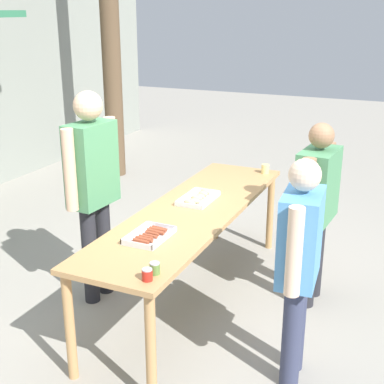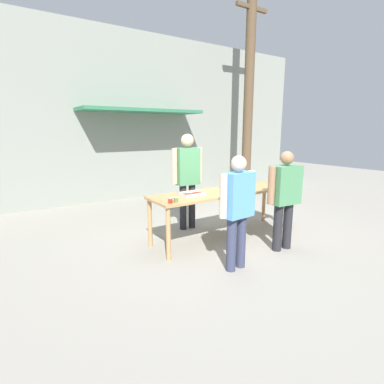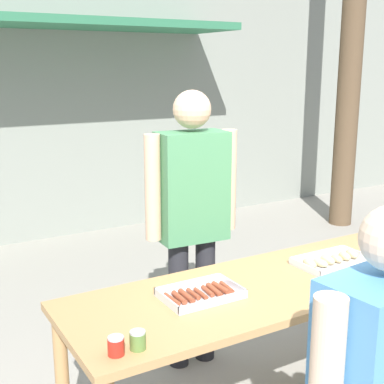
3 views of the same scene
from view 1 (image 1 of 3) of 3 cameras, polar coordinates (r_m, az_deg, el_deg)
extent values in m
plane|color=gray|center=(4.87, 0.00, -11.26)|extent=(24.00, 24.00, 0.00)
cube|color=tan|center=(4.51, 0.00, -2.04)|extent=(2.78, 0.76, 0.04)
cylinder|color=tan|center=(3.54, -4.41, -16.41)|extent=(0.07, 0.07, 0.82)
cylinder|color=tan|center=(5.73, 8.34, -2.16)|extent=(0.07, 0.07, 0.82)
cylinder|color=tan|center=(3.83, -12.91, -13.83)|extent=(0.07, 0.07, 0.82)
cylinder|color=tan|center=(5.92, 2.53, -1.28)|extent=(0.07, 0.07, 0.82)
cube|color=silver|center=(3.95, -4.55, -4.85)|extent=(0.39, 0.26, 0.01)
cube|color=silver|center=(3.89, -2.92, -4.88)|extent=(0.39, 0.01, 0.03)
cube|color=silver|center=(4.00, -6.15, -4.26)|extent=(0.39, 0.01, 0.03)
cube|color=silver|center=(3.79, -5.95, -5.61)|extent=(0.01, 0.26, 0.03)
cube|color=silver|center=(4.10, -3.27, -3.60)|extent=(0.01, 0.26, 0.03)
cylinder|color=brown|center=(3.83, -5.82, -5.47)|extent=(0.03, 0.13, 0.02)
cylinder|color=brown|center=(3.85, -5.47, -5.25)|extent=(0.03, 0.13, 0.03)
cylinder|color=brown|center=(3.88, -5.12, -5.04)|extent=(0.04, 0.14, 0.03)
cylinder|color=brown|center=(3.92, -4.93, -4.81)|extent=(0.03, 0.11, 0.02)
cylinder|color=brown|center=(3.94, -4.51, -4.67)|extent=(0.03, 0.12, 0.02)
cylinder|color=brown|center=(3.98, -4.28, -4.41)|extent=(0.03, 0.11, 0.02)
cylinder|color=brown|center=(4.00, -3.91, -4.24)|extent=(0.04, 0.15, 0.03)
cylinder|color=brown|center=(4.04, -3.69, -4.01)|extent=(0.03, 0.14, 0.03)
cylinder|color=brown|center=(4.07, -3.46, -3.87)|extent=(0.04, 0.13, 0.02)
cube|color=silver|center=(4.70, 0.68, -0.86)|extent=(0.43, 0.25, 0.01)
cube|color=silver|center=(4.65, 2.07, -0.82)|extent=(0.43, 0.01, 0.03)
cube|color=silver|center=(4.74, -0.68, -0.41)|extent=(0.43, 0.01, 0.03)
cube|color=silver|center=(4.51, -0.40, -1.43)|extent=(0.01, 0.25, 0.03)
cube|color=silver|center=(4.88, 1.68, 0.14)|extent=(0.01, 0.25, 0.03)
ellipsoid|color=#D6B77F|center=(4.55, -0.26, -1.14)|extent=(0.08, 0.12, 0.05)
ellipsoid|color=#D6B77F|center=(4.60, 0.28, -0.95)|extent=(0.07, 0.11, 0.04)
ellipsoid|color=#D6B77F|center=(4.66, 0.49, -0.65)|extent=(0.06, 0.11, 0.05)
ellipsoid|color=#D6B77F|center=(4.72, 0.89, -0.46)|extent=(0.07, 0.10, 0.04)
ellipsoid|color=#D6B77F|center=(4.78, 1.17, -0.18)|extent=(0.07, 0.11, 0.05)
ellipsoid|color=#D6B77F|center=(4.83, 1.45, 0.07)|extent=(0.08, 0.11, 0.05)
cylinder|color=#B22319|center=(3.36, -4.80, -8.83)|extent=(0.07, 0.07, 0.07)
cylinder|color=#B2B2B7|center=(3.34, -4.81, -8.24)|extent=(0.06, 0.06, 0.01)
cylinder|color=#567A38|center=(3.43, -3.99, -8.18)|extent=(0.07, 0.07, 0.07)
cylinder|color=#B2B2B7|center=(3.41, -4.01, -7.59)|extent=(0.06, 0.06, 0.01)
cylinder|color=#DBC67A|center=(5.52, 7.82, 2.46)|extent=(0.08, 0.08, 0.09)
cylinder|color=#232328|center=(4.72, -10.84, -6.64)|extent=(0.13, 0.13, 0.88)
cylinder|color=#232328|center=(4.86, -9.37, -5.78)|extent=(0.13, 0.13, 0.88)
cube|color=#478456|center=(4.51, -10.66, 2.93)|extent=(0.46, 0.27, 0.70)
sphere|color=#DBAD89|center=(4.41, -11.05, 9.03)|extent=(0.24, 0.24, 0.24)
cylinder|color=#DBAD89|center=(4.31, -12.91, 2.27)|extent=(0.10, 0.10, 0.66)
cylinder|color=#DBAD89|center=(4.71, -8.63, 3.94)|extent=(0.10, 0.10, 0.66)
cylinder|color=#333851|center=(3.92, 11.04, -13.35)|extent=(0.13, 0.13, 0.76)
cylinder|color=#333851|center=(3.76, 10.58, -14.90)|extent=(0.13, 0.13, 0.76)
cube|color=#5193D1|center=(3.52, 11.50, -4.74)|extent=(0.46, 0.28, 0.60)
sphere|color=beige|center=(3.37, 11.96, 1.81)|extent=(0.21, 0.21, 0.21)
cylinder|color=beige|center=(3.76, 12.09, -2.97)|extent=(0.10, 0.10, 0.57)
cylinder|color=beige|center=(3.27, 10.85, -6.30)|extent=(0.10, 0.10, 0.57)
cylinder|color=#232328|center=(4.89, 13.00, -6.61)|extent=(0.14, 0.14, 0.76)
cylinder|color=#232328|center=(4.71, 12.26, -7.62)|extent=(0.14, 0.14, 0.76)
cube|color=#478456|center=(4.55, 13.25, 0.69)|extent=(0.50, 0.30, 0.61)
sphere|color=#936B4C|center=(4.44, 13.66, 5.87)|extent=(0.21, 0.21, 0.21)
cylinder|color=#936B4C|center=(4.81, 14.22, 1.81)|extent=(0.11, 0.11, 0.58)
cylinder|color=#936B4C|center=(4.27, 12.19, -0.19)|extent=(0.11, 0.11, 0.58)
camera|label=2|loc=(2.38, 96.80, -16.14)|focal=28.00mm
camera|label=3|loc=(1.96, 33.82, 2.09)|focal=50.00mm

